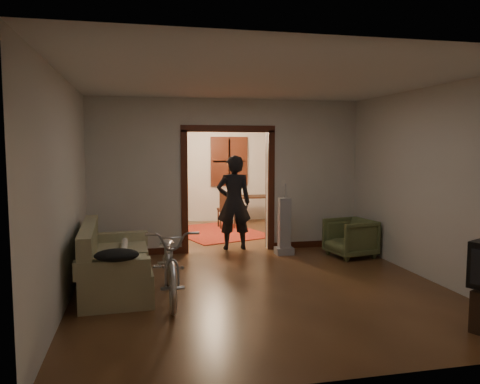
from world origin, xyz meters
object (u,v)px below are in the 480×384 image
object	(u,v)px
person	(234,203)
sofa	(116,257)
desk	(255,210)
locker	(155,192)
armchair	(350,238)
bicycle	(171,262)

from	to	relation	value
person	sofa	bearing A→B (deg)	49.78
sofa	desk	distance (m)	5.85
locker	desk	distance (m)	2.53
armchair	person	xyz separation A→B (m)	(-1.88, 1.05, 0.55)
armchair	desk	xyz separation A→B (m)	(-0.76, 3.84, 0.01)
bicycle	locker	bearing A→B (deg)	90.27
armchair	sofa	bearing A→B (deg)	-85.14
bicycle	person	xyz separation A→B (m)	(1.37, 2.64, 0.41)
bicycle	locker	world-z (taller)	locker
sofa	bicycle	world-z (taller)	bicycle
sofa	locker	size ratio (longest dim) A/B	1.19
bicycle	sofa	bearing A→B (deg)	143.21
sofa	locker	xyz separation A→B (m)	(0.71, 5.14, 0.37)
bicycle	desk	size ratio (longest dim) A/B	1.94
bicycle	armchair	xyz separation A→B (m)	(3.25, 1.59, -0.14)
sofa	desk	size ratio (longest dim) A/B	2.09
armchair	person	world-z (taller)	person
locker	desk	bearing A→B (deg)	8.39
desk	armchair	bearing A→B (deg)	-60.86
locker	person	bearing A→B (deg)	-51.96
sofa	person	distance (m)	2.99
bicycle	locker	size ratio (longest dim) A/B	1.10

